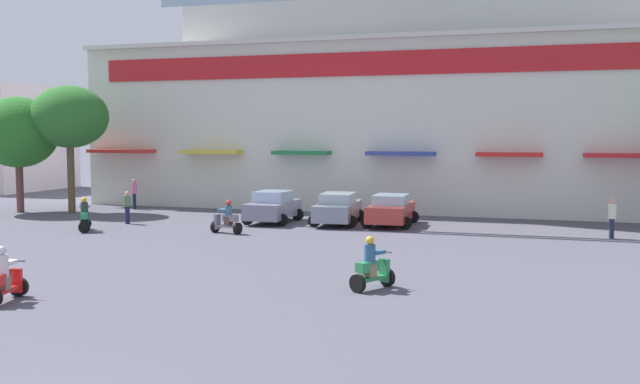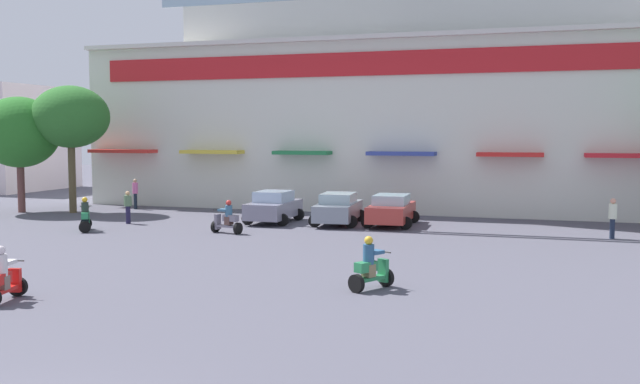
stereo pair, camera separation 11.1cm
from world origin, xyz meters
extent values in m
plane|color=#4E4D59|center=(0.00, 13.00, 0.00)|extent=(128.00, 128.00, 0.00)
cube|color=silver|center=(0.00, 35.21, 4.73)|extent=(38.75, 10.42, 9.45)
cube|color=red|center=(0.00, 29.94, 8.16)|extent=(35.65, 0.12, 1.27)
cube|color=silver|center=(0.00, 29.90, 9.57)|extent=(38.75, 0.70, 0.24)
cube|color=red|center=(-16.79, 29.45, 3.34)|extent=(4.16, 1.10, 0.20)
cube|color=gold|center=(-10.86, 29.45, 3.34)|extent=(3.64, 1.10, 0.20)
cube|color=#21733F|center=(-5.35, 29.45, 3.34)|extent=(3.19, 1.10, 0.20)
cube|color=#2F3F8E|center=(0.21, 29.45, 3.34)|extent=(3.63, 1.10, 0.20)
cube|color=red|center=(5.80, 29.45, 3.34)|extent=(3.29, 1.10, 0.20)
cube|color=red|center=(11.25, 29.45, 3.34)|extent=(3.80, 1.10, 0.20)
cylinder|color=brown|center=(-20.36, 24.85, 1.45)|extent=(0.40, 0.40, 2.89)
ellipsoid|color=#266924|center=(-20.36, 24.85, 4.47)|extent=(4.51, 4.15, 3.92)
cylinder|color=brown|center=(-17.49, 25.53, 1.89)|extent=(0.39, 0.39, 3.79)
ellipsoid|color=#296527|center=(-17.49, 25.53, 5.32)|extent=(4.37, 3.90, 3.42)
cube|color=gray|center=(-5.24, 24.81, 0.66)|extent=(1.82, 3.84, 0.78)
cube|color=#9CB1CB|center=(-5.24, 24.81, 1.31)|extent=(1.55, 1.93, 0.52)
cylinder|color=black|center=(-6.15, 25.99, 0.30)|extent=(0.60, 0.17, 0.60)
cylinder|color=black|center=(-4.37, 26.01, 0.30)|extent=(0.60, 0.17, 0.60)
cylinder|color=black|center=(-6.12, 23.62, 0.30)|extent=(0.60, 0.17, 0.60)
cylinder|color=black|center=(-4.34, 23.64, 0.30)|extent=(0.60, 0.17, 0.60)
cube|color=gray|center=(-2.02, 25.16, 0.66)|extent=(2.11, 4.29, 0.78)
cube|color=#A4BDC4|center=(-2.02, 25.16, 1.28)|extent=(1.68, 2.20, 0.47)
cylinder|color=black|center=(-3.01, 26.36, 0.30)|extent=(0.61, 0.22, 0.60)
cylinder|color=black|center=(-1.27, 26.52, 0.30)|extent=(0.61, 0.22, 0.60)
cylinder|color=black|center=(-2.78, 23.80, 0.30)|extent=(0.61, 0.22, 0.60)
cylinder|color=black|center=(-1.04, 23.95, 0.30)|extent=(0.61, 0.22, 0.60)
cube|color=#AC3730|center=(0.54, 25.45, 0.65)|extent=(1.93, 4.12, 0.76)
cube|color=#99BDCB|center=(0.54, 25.45, 1.26)|extent=(1.60, 2.08, 0.46)
cylinder|color=black|center=(-0.40, 26.67, 0.30)|extent=(0.61, 0.19, 0.60)
cylinder|color=black|center=(1.39, 26.74, 0.30)|extent=(0.61, 0.19, 0.60)
cylinder|color=black|center=(-0.31, 24.16, 0.30)|extent=(0.61, 0.19, 0.60)
cylinder|color=black|center=(1.48, 24.22, 0.30)|extent=(0.61, 0.19, 0.60)
cylinder|color=black|center=(-6.45, 20.77, 0.26)|extent=(0.25, 0.54, 0.52)
cylinder|color=black|center=(-5.24, 20.49, 0.26)|extent=(0.25, 0.54, 0.52)
cube|color=slate|center=(-5.85, 20.63, 0.32)|extent=(1.13, 0.51, 0.10)
cube|color=slate|center=(-5.63, 20.58, 0.69)|extent=(0.75, 0.44, 0.28)
cube|color=slate|center=(-6.33, 20.74, 0.49)|extent=(0.21, 0.34, 0.68)
cylinder|color=black|center=(-6.36, 20.74, 1.03)|extent=(0.15, 0.52, 0.04)
cube|color=brown|center=(-5.72, 20.60, 0.57)|extent=(0.34, 0.37, 0.36)
cylinder|color=#396584|center=(-5.72, 20.60, 1.00)|extent=(0.38, 0.38, 0.50)
sphere|color=red|center=(-5.72, 20.60, 1.36)|extent=(0.25, 0.25, 0.25)
cube|color=#396584|center=(-5.99, 20.66, 1.03)|extent=(0.50, 0.43, 0.10)
cylinder|color=black|center=(3.20, 12.06, 0.26)|extent=(0.52, 0.38, 0.52)
cylinder|color=black|center=(2.60, 10.99, 0.26)|extent=(0.52, 0.38, 0.52)
cube|color=#27804A|center=(2.90, 11.52, 0.32)|extent=(0.78, 1.08, 0.10)
cube|color=#27804A|center=(2.79, 11.33, 0.69)|extent=(0.60, 0.75, 0.28)
cube|color=#27804A|center=(3.14, 11.95, 0.48)|extent=(0.35, 0.28, 0.67)
cylinder|color=black|center=(3.16, 11.98, 1.03)|extent=(0.47, 0.29, 0.04)
cube|color=#817250|center=(2.84, 11.42, 0.57)|extent=(0.42, 0.40, 0.36)
cylinder|color=#2B547B|center=(2.84, 11.42, 1.03)|extent=(0.44, 0.44, 0.56)
sphere|color=gold|center=(2.84, 11.42, 1.42)|extent=(0.25, 0.25, 0.25)
cube|color=#2B547B|center=(2.97, 11.65, 1.06)|extent=(0.51, 0.55, 0.10)
cylinder|color=black|center=(-6.09, 7.82, 0.26)|extent=(0.54, 0.25, 0.52)
cube|color=red|center=(-5.96, 7.17, 0.32)|extent=(0.51, 1.19, 0.10)
cube|color=red|center=(-6.07, 7.69, 0.46)|extent=(0.34, 0.20, 0.64)
cylinder|color=black|center=(-6.07, 7.71, 1.00)|extent=(0.52, 0.14, 0.04)
cube|color=#7E695F|center=(-5.93, 7.05, 0.54)|extent=(0.37, 0.34, 0.36)
cylinder|color=silver|center=(-5.93, 7.05, 1.00)|extent=(0.38, 0.38, 0.56)
sphere|color=silver|center=(-5.93, 7.05, 1.39)|extent=(0.25, 0.25, 0.25)
cube|color=silver|center=(-5.99, 7.33, 1.02)|extent=(0.42, 0.50, 0.10)
cylinder|color=black|center=(-12.64, 19.97, 0.26)|extent=(0.51, 0.40, 0.52)
cylinder|color=black|center=(-11.91, 18.86, 0.26)|extent=(0.51, 0.40, 0.52)
cube|color=#27844F|center=(-12.27, 19.41, 0.32)|extent=(0.88, 1.13, 0.10)
cube|color=#27844F|center=(-12.14, 19.21, 0.74)|extent=(0.66, 0.79, 0.28)
cube|color=#27844F|center=(-12.57, 19.86, 0.52)|extent=(0.34, 0.29, 0.72)
cylinder|color=black|center=(-12.58, 19.88, 1.08)|extent=(0.45, 0.32, 0.04)
cube|color=black|center=(-12.20, 19.30, 0.62)|extent=(0.42, 0.41, 0.36)
cylinder|color=#26322A|center=(-12.20, 19.30, 1.06)|extent=(0.44, 0.44, 0.53)
sphere|color=gold|center=(-12.20, 19.30, 1.43)|extent=(0.25, 0.25, 0.25)
cube|color=#26322A|center=(-12.36, 19.55, 1.09)|extent=(0.53, 0.55, 0.10)
cylinder|color=#1E283E|center=(10.27, 24.06, 0.42)|extent=(0.29, 0.29, 0.84)
cylinder|color=beige|center=(10.27, 24.06, 1.16)|extent=(0.47, 0.47, 0.63)
sphere|color=tan|center=(10.27, 24.06, 1.59)|extent=(0.23, 0.23, 0.23)
cylinder|color=#18222F|center=(-15.19, 28.21, 0.46)|extent=(0.26, 0.26, 0.91)
cylinder|color=pink|center=(-15.19, 28.21, 1.23)|extent=(0.42, 0.42, 0.63)
sphere|color=tan|center=(-15.19, 28.21, 1.65)|extent=(0.22, 0.22, 0.22)
cylinder|color=#211D3E|center=(-11.88, 22.26, 0.43)|extent=(0.24, 0.24, 0.87)
cylinder|color=#547250|center=(-11.88, 22.26, 1.13)|extent=(0.38, 0.38, 0.52)
sphere|color=tan|center=(-11.88, 22.26, 1.49)|extent=(0.21, 0.21, 0.21)
camera|label=1|loc=(7.43, -7.98, 4.44)|focal=40.09mm
camera|label=2|loc=(7.53, -7.94, 4.44)|focal=40.09mm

